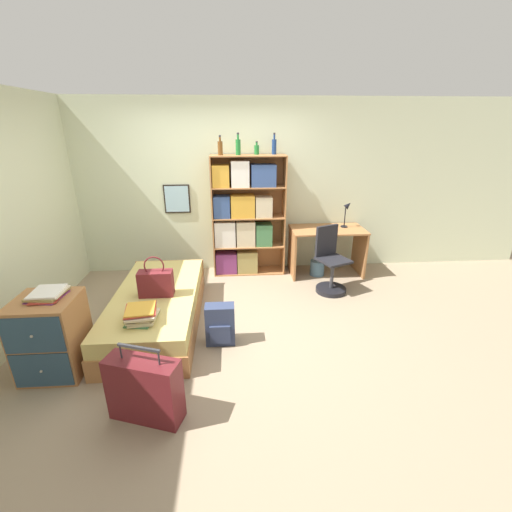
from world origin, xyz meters
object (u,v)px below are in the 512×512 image
(handbag, at_px, (156,283))
(bottle_clear, at_px, (257,149))
(desk_chair, at_px, (330,270))
(backpack, at_px, (221,325))
(desk, at_px, (327,243))
(dresser, at_px, (52,336))
(bottle_brown, at_px, (238,147))
(bed, at_px, (158,307))
(magazine_pile_on_dresser, at_px, (48,294))
(bottle_green, at_px, (220,148))
(suitcase, at_px, (145,389))
(desk_lamp, at_px, (347,210))
(waste_bin, at_px, (317,268))
(book_stack_on_bed, at_px, (141,314))
(bookcase, at_px, (243,218))
(bottle_blue, at_px, (274,146))

(handbag, relative_size, bottle_clear, 2.60)
(desk_chair, distance_m, backpack, 1.90)
(desk, bearing_deg, dresser, -146.50)
(bottle_brown, distance_m, bottle_clear, 0.28)
(bottle_brown, distance_m, backpack, 2.55)
(bed, height_order, magazine_pile_on_dresser, magazine_pile_on_dresser)
(desk, bearing_deg, bottle_green, 176.04)
(handbag, height_order, bottle_clear, bottle_clear)
(desk, bearing_deg, bottle_clear, 170.16)
(suitcase, xyz_separation_m, desk_lamp, (2.47, 2.80, 0.73))
(bottle_brown, relative_size, bottle_clear, 1.65)
(dresser, bearing_deg, backpack, 12.07)
(bottle_brown, bearing_deg, waste_bin, -8.46)
(dresser, bearing_deg, bottle_green, 54.58)
(book_stack_on_bed, relative_size, dresser, 0.50)
(waste_bin, bearing_deg, desk, 24.08)
(bed, relative_size, magazine_pile_on_dresser, 5.83)
(dresser, bearing_deg, handbag, 40.21)
(bookcase, bearing_deg, suitcase, -107.27)
(bed, relative_size, desk_lamp, 4.86)
(bottle_green, relative_size, bottle_brown, 0.89)
(book_stack_on_bed, height_order, desk, desk)
(bed, height_order, suitcase, suitcase)
(handbag, relative_size, desk, 0.42)
(bookcase, xyz_separation_m, desk, (1.28, -0.13, -0.39))
(book_stack_on_bed, bearing_deg, bed, 89.05)
(bed, distance_m, magazine_pile_on_dresser, 1.23)
(handbag, distance_m, waste_bin, 2.59)
(desk, bearing_deg, bed, -151.24)
(bed, relative_size, waste_bin, 8.41)
(bookcase, xyz_separation_m, bottle_green, (-0.31, -0.02, 1.02))
(bottle_blue, xyz_separation_m, desk_lamp, (1.12, -0.12, -0.92))
(suitcase, bearing_deg, bed, 97.25)
(bottle_green, height_order, bottle_brown, bottle_brown)
(desk, height_order, backpack, desk)
(waste_bin, bearing_deg, suitcase, -127.34)
(bottle_green, bearing_deg, bottle_blue, 5.65)
(bed, height_order, bottle_green, bottle_green)
(desk_lamp, height_order, desk_chair, desk_lamp)
(book_stack_on_bed, xyz_separation_m, suitcase, (0.19, -0.82, -0.21))
(bottle_brown, relative_size, desk, 0.27)
(desk_lamp, bearing_deg, desk_chair, -120.30)
(handbag, relative_size, desk_lamp, 1.15)
(bottle_clear, relative_size, desk_lamp, 0.44)
(bottle_green, height_order, desk_lamp, bottle_green)
(bookcase, bearing_deg, bottle_green, -175.46)
(bottle_green, bearing_deg, suitcase, -101.57)
(desk_lamp, bearing_deg, bottle_green, 178.79)
(bottle_green, bearing_deg, bottle_brown, 1.49)
(handbag, distance_m, backpack, 0.88)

